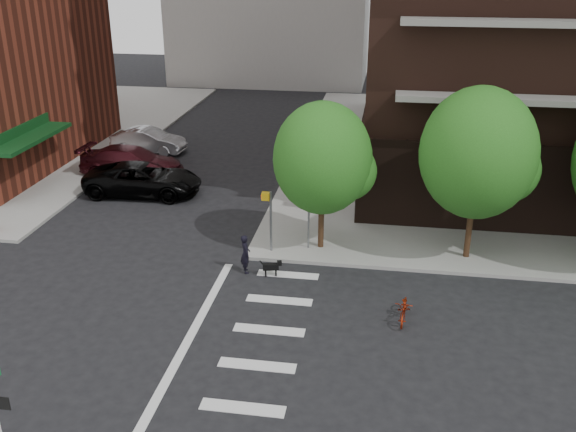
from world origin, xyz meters
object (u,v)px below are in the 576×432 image
object	(u,v)px
parked_car_silver	(149,140)
parked_car_maroon	(132,162)
dog_walker	(245,254)
scooter	(404,309)
parked_car_black	(143,179)

from	to	relation	value
parked_car_silver	parked_car_maroon	bearing A→B (deg)	-165.97
dog_walker	parked_car_silver	bearing A→B (deg)	8.87
parked_car_silver	scooter	size ratio (longest dim) A/B	2.77
parked_car_black	dog_walker	world-z (taller)	parked_car_black
parked_car_silver	dog_walker	xyz separation A→B (m)	(9.52, -14.90, 0.03)
parked_car_silver	dog_walker	bearing A→B (deg)	-142.58
parked_car_black	parked_car_maroon	world-z (taller)	parked_car_maroon
parked_car_black	scooter	distance (m)	16.78
parked_car_black	scooter	size ratio (longest dim) A/B	3.57
parked_car_maroon	dog_walker	distance (m)	13.56
parked_car_black	dog_walker	size ratio (longest dim) A/B	3.76
parked_car_maroon	parked_car_silver	bearing A→B (deg)	10.72
parked_car_maroon	scooter	bearing A→B (deg)	-129.47
parked_car_maroon	dog_walker	size ratio (longest dim) A/B	3.66
parked_car_black	dog_walker	bearing A→B (deg)	-139.41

